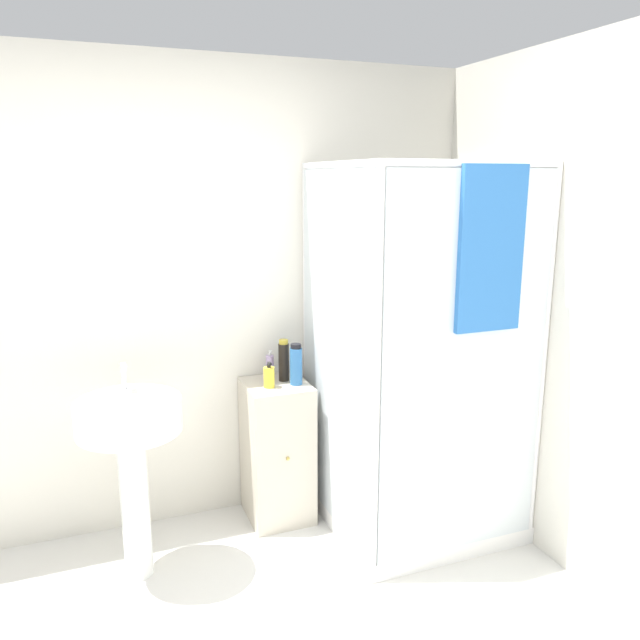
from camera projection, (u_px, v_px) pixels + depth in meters
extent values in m
cube|color=silver|center=(173.00, 300.00, 3.32)|extent=(6.40, 0.06, 2.50)
cube|color=white|center=(410.00, 509.00, 3.55)|extent=(0.95, 0.95, 0.09)
cylinder|color=white|center=(443.00, 325.00, 3.91)|extent=(0.04, 0.04, 1.96)
cylinder|color=white|center=(306.00, 338.00, 3.59)|extent=(0.04, 0.04, 1.96)
cylinder|color=white|center=(542.00, 365.00, 3.08)|extent=(0.04, 0.04, 1.96)
cylinder|color=white|center=(376.00, 387.00, 2.76)|extent=(0.04, 0.04, 1.96)
cylinder|color=white|center=(475.00, 164.00, 2.71)|extent=(0.91, 0.04, 0.04)
cylinder|color=white|center=(381.00, 167.00, 3.54)|extent=(0.91, 0.04, 0.04)
cylinder|color=white|center=(338.00, 165.00, 2.96)|extent=(0.04, 0.91, 0.04)
cylinder|color=white|center=(498.00, 166.00, 3.28)|extent=(0.04, 0.91, 0.04)
cube|color=silver|center=(466.00, 370.00, 2.90)|extent=(0.88, 0.01, 1.84)
cube|color=silver|center=(335.00, 354.00, 3.17)|extent=(0.01, 0.88, 1.84)
cylinder|color=#B7BABF|center=(416.00, 355.00, 3.81)|extent=(0.02, 0.02, 1.47)
cylinder|color=#B7BABF|center=(425.00, 231.00, 3.60)|extent=(0.07, 0.07, 0.04)
cube|color=#2D6BB7|center=(491.00, 250.00, 2.79)|extent=(0.33, 0.03, 0.75)
cube|color=beige|center=(277.00, 451.00, 3.48)|extent=(0.34, 0.37, 0.79)
sphere|color=gold|center=(288.00, 459.00, 3.29)|extent=(0.02, 0.02, 0.02)
cylinder|color=white|center=(135.00, 504.00, 2.96)|extent=(0.13, 0.13, 0.74)
cylinder|color=white|center=(129.00, 416.00, 2.86)|extent=(0.48, 0.48, 0.15)
cylinder|color=#B7BABF|center=(124.00, 376.00, 2.98)|extent=(0.02, 0.02, 0.13)
cube|color=#B7BABF|center=(124.00, 367.00, 2.94)|extent=(0.02, 0.07, 0.02)
cylinder|color=yellow|center=(269.00, 377.00, 3.32)|extent=(0.06, 0.06, 0.11)
cylinder|color=black|center=(269.00, 366.00, 3.31)|extent=(0.02, 0.02, 0.02)
cube|color=black|center=(270.00, 363.00, 3.29)|extent=(0.01, 0.03, 0.01)
cylinder|color=black|center=(284.00, 362.00, 3.42)|extent=(0.06, 0.06, 0.21)
cylinder|color=gold|center=(283.00, 342.00, 3.39)|extent=(0.05, 0.05, 0.02)
cylinder|color=#2D66A3|center=(296.00, 366.00, 3.36)|extent=(0.07, 0.07, 0.20)
cylinder|color=black|center=(296.00, 346.00, 3.33)|extent=(0.06, 0.06, 0.02)
cylinder|color=#B299C6|center=(270.00, 367.00, 3.47)|extent=(0.04, 0.04, 0.13)
cylinder|color=silver|center=(270.00, 354.00, 3.46)|extent=(0.02, 0.02, 0.02)
cube|color=silver|center=(270.00, 352.00, 3.44)|extent=(0.01, 0.02, 0.01)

